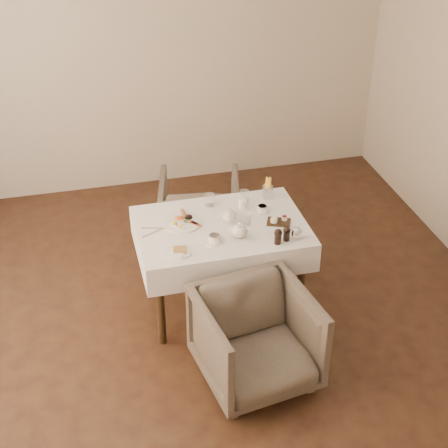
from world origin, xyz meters
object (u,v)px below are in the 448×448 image
Objects in this scene: armchair_near at (257,339)px; breakfast_plate at (182,221)px; table at (221,238)px; armchair_far at (200,211)px; teapot_centre at (229,214)px.

breakfast_plate is at bearing 99.21° from armchair_near.
armchair_far is at bearing 88.27° from table.
teapot_centre reaches higher than armchair_near.
armchair_far is 0.97m from breakfast_plate.
armchair_far is 2.36× the size of breakfast_plate.
table is 8.39× the size of teapot_centre.
armchair_near is 1.09m from breakfast_plate.
teapot_centre reaches higher than breakfast_plate.
table is 0.97m from armchair_far.
teapot_centre is at bearing 105.48° from armchair_far.
armchair_far is 4.70× the size of teapot_centre.
armchair_near is 2.53× the size of breakfast_plate.
armchair_near is (0.04, -0.86, -0.29)m from table.
teapot_centre is (0.04, -0.88, 0.49)m from armchair_far.
table is 0.20m from teapot_centre.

